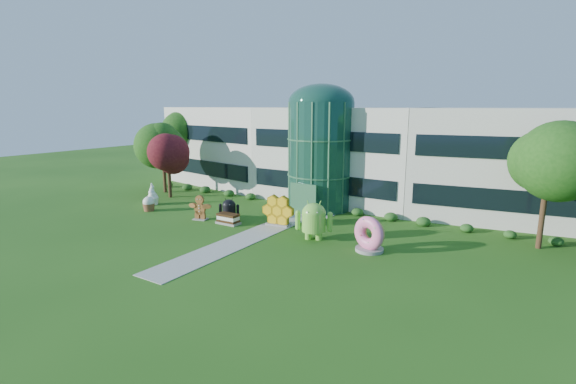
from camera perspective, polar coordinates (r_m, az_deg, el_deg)
The scene contains 14 objects.
ground at distance 30.10m, azimuth -6.74°, elevation -6.75°, with size 140.00×140.00×0.00m, color #215114.
building at distance 44.18m, azimuth 8.19°, elevation 5.31°, with size 46.00×15.00×9.30m, color beige, non-canonical shape.
atrium at distance 38.82m, azimuth 4.46°, elevation 4.89°, with size 6.00×6.00×9.80m, color #194738.
walkway at distance 31.58m, azimuth -4.42°, elevation -5.77°, with size 2.40×20.00×0.04m, color #9E9E93.
tree_red at distance 45.30m, azimuth -15.98°, elevation 3.03°, with size 4.00×4.00×6.00m, color #3F0C14, non-canonical shape.
trees_backdrop at distance 39.78m, azimuth 5.13°, elevation 4.03°, with size 52.00×8.00×8.40m, color #1B4A12, non-canonical shape.
android_green at distance 29.97m, azimuth 3.55°, elevation -3.60°, with size 2.80×1.87×3.18m, color #74C73F, non-canonical shape.
android_black at distance 35.46m, azimuth -8.07°, elevation -2.18°, with size 1.84×1.23×2.09m, color black, non-canonical shape.
donut at distance 28.18m, azimuth 11.15°, elevation -5.60°, with size 2.33×1.12×2.42m, color #F85E97, non-canonical shape.
gingerbread at distance 36.02m, azimuth -11.95°, elevation -2.07°, with size 2.31×0.89×2.13m, color brown, non-canonical shape.
ice_cream_sandwich at distance 34.45m, azimuth -8.19°, elevation -3.64°, with size 1.97×0.98×0.88m, color black, non-canonical shape.
honeycomb at distance 33.53m, azimuth -1.36°, elevation -2.73°, with size 2.87×1.02×2.25m, color yellow, non-canonical shape.
froyo at distance 42.71m, azimuth -18.08°, elevation -0.24°, with size 1.25×1.25×2.14m, color white, non-canonical shape.
cupcake at distance 40.34m, azimuth -18.51°, elevation -1.52°, with size 1.13×1.13×1.36m, color white, non-canonical shape.
Camera 1 is at (18.34, -21.90, 9.49)m, focal length 26.00 mm.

